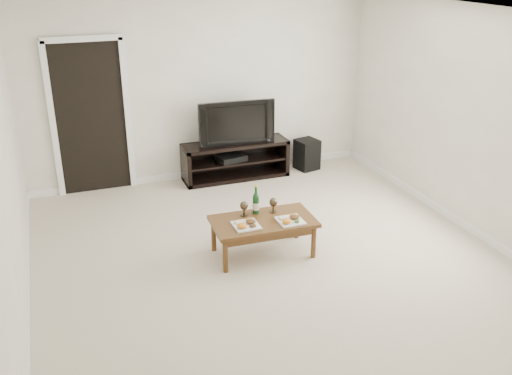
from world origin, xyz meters
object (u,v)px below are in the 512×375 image
at_px(media_console, 235,160).
at_px(subwoofer, 307,154).
at_px(television, 235,121).
at_px(coffee_table, 263,237).

bearing_deg(media_console, subwoofer, -1.13).
bearing_deg(television, media_console, 0.00).
distance_m(subwoofer, coffee_table, 2.76).
bearing_deg(media_console, coffee_table, -100.86).
distance_m(media_console, subwoofer, 1.15).
distance_m(television, coffee_table, 2.41).
relative_size(television, subwoofer, 2.38).
bearing_deg(coffee_table, media_console, 79.14).
distance_m(television, subwoofer, 1.31).
relative_size(television, coffee_table, 0.99).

